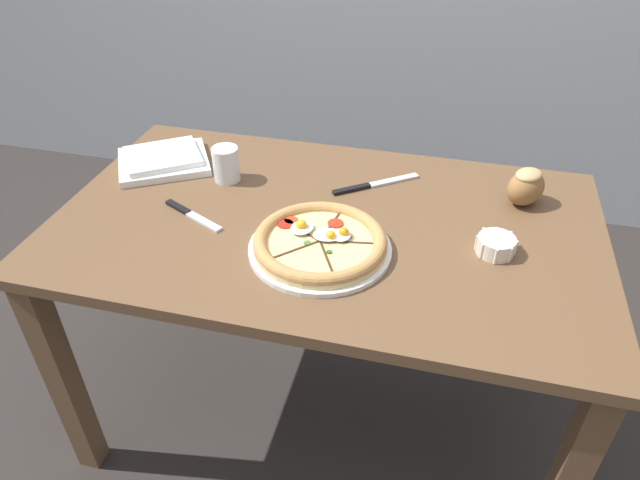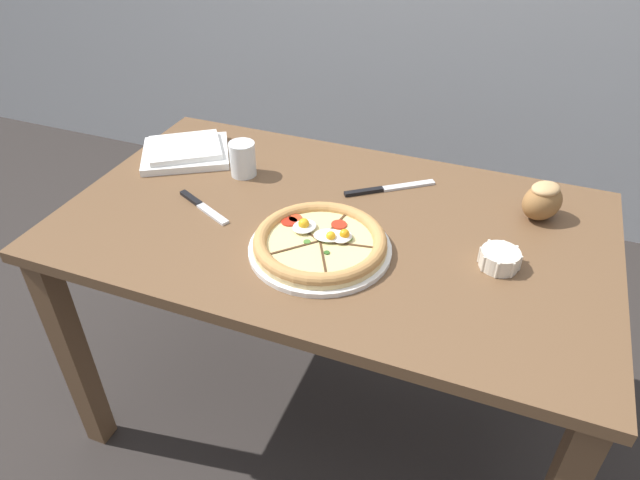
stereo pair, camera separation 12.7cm
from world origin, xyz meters
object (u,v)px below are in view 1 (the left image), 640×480
(pizza, at_px, (320,243))
(water_glass, at_px, (226,166))
(dining_table, at_px, (326,253))
(bread_piece_near, at_px, (526,186))
(ramekin_bowl, at_px, (496,245))
(knife_spare, at_px, (375,184))
(napkin_folded, at_px, (163,160))
(knife_main, at_px, (192,215))

(pizza, distance_m, water_glass, 0.40)
(dining_table, bearing_deg, bread_piece_near, 22.84)
(ramekin_bowl, xyz_separation_m, knife_spare, (-0.31, 0.22, -0.02))
(pizza, height_order, bread_piece_near, bread_piece_near)
(water_glass, bearing_deg, dining_table, -22.13)
(dining_table, relative_size, bread_piece_near, 10.00)
(bread_piece_near, xyz_separation_m, water_glass, (-0.77, -0.07, -0.01))
(bread_piece_near, bearing_deg, napkin_folded, -177.58)
(dining_table, height_order, pizza, pizza)
(dining_table, height_order, water_glass, water_glass)
(napkin_folded, bearing_deg, water_glass, -8.72)
(dining_table, bearing_deg, napkin_folded, 163.03)
(napkin_folded, xyz_separation_m, knife_main, (0.19, -0.22, -0.01))
(pizza, xyz_separation_m, napkin_folded, (-0.52, 0.28, -0.00))
(dining_table, relative_size, knife_spare, 6.23)
(ramekin_bowl, height_order, knife_main, ramekin_bowl)
(dining_table, distance_m, pizza, 0.17)
(pizza, distance_m, knife_spare, 0.32)
(dining_table, distance_m, bread_piece_near, 0.53)
(bread_piece_near, xyz_separation_m, knife_spare, (-0.38, -0.01, -0.05))
(knife_spare, height_order, water_glass, water_glass)
(dining_table, relative_size, ramekin_bowl, 14.46)
(knife_main, relative_size, water_glass, 1.94)
(dining_table, xyz_separation_m, pizza, (0.02, -0.12, 0.12))
(dining_table, bearing_deg, water_glass, 157.87)
(pizza, xyz_separation_m, ramekin_bowl, (0.38, 0.09, 0.00))
(dining_table, xyz_separation_m, water_glass, (-0.30, 0.12, 0.14))
(pizza, relative_size, bread_piece_near, 2.45)
(pizza, bearing_deg, knife_main, 170.50)
(napkin_folded, height_order, bread_piece_near, bread_piece_near)
(knife_spare, bearing_deg, ramekin_bowl, -72.31)
(ramekin_bowl, bearing_deg, bread_piece_near, 73.66)
(bread_piece_near, bearing_deg, water_glass, -174.63)
(bread_piece_near, relative_size, knife_main, 0.73)
(pizza, bearing_deg, knife_spare, 76.85)
(napkin_folded, distance_m, knife_main, 0.29)
(pizza, bearing_deg, napkin_folded, 152.12)
(napkin_folded, height_order, knife_main, napkin_folded)
(water_glass, bearing_deg, bread_piece_near, 5.37)
(napkin_folded, distance_m, water_glass, 0.21)
(bread_piece_near, bearing_deg, knife_spare, -178.98)
(bread_piece_near, height_order, knife_main, bread_piece_near)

